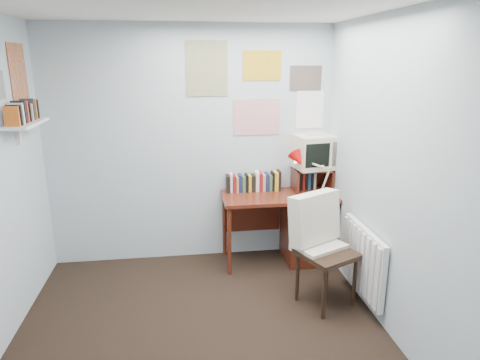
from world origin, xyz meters
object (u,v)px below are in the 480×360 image
(desk_chair, at_px, (327,254))
(desk_lamp, at_px, (329,178))
(desk, at_px, (302,225))
(radiator, at_px, (363,260))
(wall_shelf, at_px, (26,123))
(crt_tv, at_px, (314,150))
(tv_riser, at_px, (312,179))

(desk_chair, relative_size, desk_lamp, 2.28)
(desk, bearing_deg, desk_lamp, -38.03)
(radiator, relative_size, wall_shelf, 1.29)
(desk_chair, bearing_deg, radiator, -30.22)
(desk, distance_m, wall_shelf, 2.87)
(desk_lamp, xyz_separation_m, crt_tv, (-0.08, 0.30, 0.23))
(desk_chair, distance_m, radiator, 0.33)
(crt_tv, height_order, wall_shelf, wall_shelf)
(crt_tv, xyz_separation_m, radiator, (0.16, -1.06, -0.78))
(radiator, distance_m, wall_shelf, 3.15)
(tv_riser, xyz_separation_m, wall_shelf, (-2.69, -0.49, 0.74))
(desk, height_order, desk_lamp, desk_lamp)
(wall_shelf, bearing_deg, tv_riser, 10.32)
(desk, relative_size, radiator, 1.50)
(desk_lamp, relative_size, tv_riser, 1.07)
(radiator, bearing_deg, crt_tv, 98.40)
(tv_riser, bearing_deg, desk_lamp, -71.45)
(desk_lamp, height_order, wall_shelf, wall_shelf)
(desk_lamp, relative_size, crt_tv, 1.04)
(desk_chair, relative_size, wall_shelf, 1.57)
(desk_lamp, distance_m, tv_riser, 0.30)
(desk_lamp, xyz_separation_m, radiator, (0.08, -0.76, -0.55))
(crt_tv, distance_m, radiator, 1.33)
(radiator, bearing_deg, wall_shelf, 169.11)
(desk_chair, bearing_deg, crt_tv, 55.83)
(tv_riser, distance_m, crt_tv, 0.32)
(desk_chair, distance_m, desk_lamp, 0.92)
(tv_riser, xyz_separation_m, radiator, (0.17, -1.04, -0.47))
(desk, distance_m, desk_chair, 0.90)
(desk, bearing_deg, radiator, -72.76)
(desk_lamp, distance_m, radiator, 0.95)
(desk, height_order, crt_tv, crt_tv)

